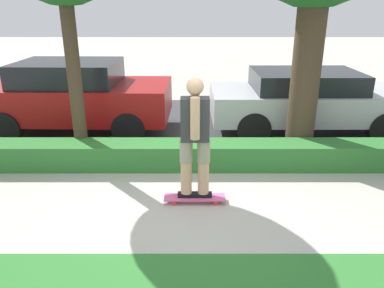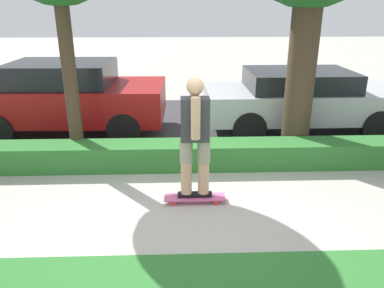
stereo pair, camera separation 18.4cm
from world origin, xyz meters
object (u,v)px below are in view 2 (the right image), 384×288
Objects in this scene: skateboard at (195,198)px; parked_car_middle at (302,99)px; parked_car_front at (69,96)px; skater_person at (195,137)px.

skateboard is 0.21× the size of parked_car_middle.
parked_car_middle is (5.36, -0.06, -0.08)m from parked_car_front.
parked_car_front is 5.36m from parked_car_middle.
parked_car_front is at bearing 128.72° from skateboard.
parked_car_middle is at bearing 51.91° from skateboard.
skater_person is 0.40× the size of parked_car_middle.
skater_person is at bearing 0.00° from skateboard.
skater_person is (0.00, 0.00, 0.99)m from skateboard.
skateboard is at bearing 180.00° from skater_person.
parked_car_front is (-2.74, 3.41, 0.79)m from skateboard.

